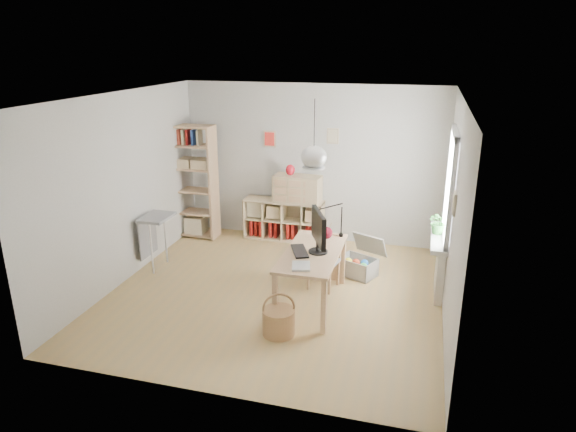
% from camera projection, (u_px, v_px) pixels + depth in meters
% --- Properties ---
extents(ground, '(4.50, 4.50, 0.00)m').
position_uv_depth(ground, '(276.00, 293.00, 7.18)').
color(ground, '#A78A53').
rests_on(ground, ground).
extents(room_shell, '(4.50, 4.50, 4.50)m').
position_uv_depth(room_shell, '(314.00, 157.00, 6.27)').
color(room_shell, silver).
rests_on(room_shell, ground).
extents(window_unit, '(0.07, 1.16, 1.46)m').
position_uv_depth(window_unit, '(451.00, 186.00, 6.68)').
color(window_unit, white).
rests_on(window_unit, ground).
extents(radiator, '(0.10, 0.80, 0.80)m').
position_uv_depth(radiator, '(440.00, 267.00, 7.06)').
color(radiator, silver).
rests_on(radiator, ground).
extents(windowsill, '(0.22, 1.20, 0.06)m').
position_uv_depth(windowsill, '(439.00, 237.00, 6.93)').
color(windowsill, silver).
rests_on(windowsill, radiator).
extents(desk, '(0.70, 1.50, 0.75)m').
position_uv_depth(desk, '(312.00, 258.00, 6.70)').
color(desk, tan).
rests_on(desk, ground).
extents(cube_shelf, '(1.40, 0.38, 0.72)m').
position_uv_depth(cube_shelf, '(283.00, 222.00, 9.10)').
color(cube_shelf, beige).
rests_on(cube_shelf, ground).
extents(tall_bookshelf, '(0.80, 0.38, 2.00)m').
position_uv_depth(tall_bookshelf, '(193.00, 177.00, 8.98)').
color(tall_bookshelf, tan).
rests_on(tall_bookshelf, ground).
extents(side_table, '(0.40, 0.55, 0.85)m').
position_uv_depth(side_table, '(153.00, 227.00, 7.79)').
color(side_table, '#9B9B9D').
rests_on(side_table, ground).
extents(chair, '(0.45, 0.45, 0.77)m').
position_uv_depth(chair, '(325.00, 258.00, 7.25)').
color(chair, '#9B9B9D').
rests_on(chair, ground).
extents(wicker_basket, '(0.39, 0.39, 0.54)m').
position_uv_depth(wicker_basket, '(279.00, 321.00, 6.12)').
color(wicker_basket, '#AD794E').
rests_on(wicker_basket, ground).
extents(storage_chest, '(0.74, 0.77, 0.57)m').
position_uv_depth(storage_chest, '(360.00, 263.00, 7.71)').
color(storage_chest, silver).
rests_on(storage_chest, ground).
extents(monitor, '(0.31, 0.60, 0.55)m').
position_uv_depth(monitor, '(319.00, 230.00, 6.54)').
color(monitor, black).
rests_on(monitor, desk).
extents(keyboard, '(0.34, 0.49, 0.02)m').
position_uv_depth(keyboard, '(300.00, 251.00, 6.65)').
color(keyboard, black).
rests_on(keyboard, desk).
extents(task_lamp, '(0.43, 0.16, 0.46)m').
position_uv_depth(task_lamp, '(326.00, 215.00, 7.09)').
color(task_lamp, black).
rests_on(task_lamp, desk).
extents(yarn_ball, '(0.17, 0.17, 0.17)m').
position_uv_depth(yarn_ball, '(326.00, 233.00, 7.08)').
color(yarn_ball, '#440912').
rests_on(yarn_ball, desk).
extents(paper_tray, '(0.28, 0.32, 0.03)m').
position_uv_depth(paper_tray, '(301.00, 266.00, 6.20)').
color(paper_tray, silver).
rests_on(paper_tray, desk).
extents(drawer_chest, '(0.82, 0.41, 0.46)m').
position_uv_depth(drawer_chest, '(297.00, 189.00, 8.79)').
color(drawer_chest, beige).
rests_on(drawer_chest, cube_shelf).
extents(red_vase, '(0.16, 0.16, 0.19)m').
position_uv_depth(red_vase, '(290.00, 170.00, 8.72)').
color(red_vase, '#A00D18').
rests_on(red_vase, drawer_chest).
extents(potted_plant, '(0.36, 0.34, 0.33)m').
position_uv_depth(potted_plant, '(439.00, 222.00, 6.93)').
color(potted_plant, '#225821').
rests_on(potted_plant, windowsill).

